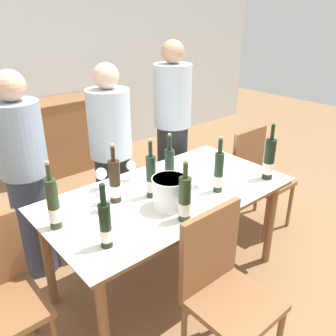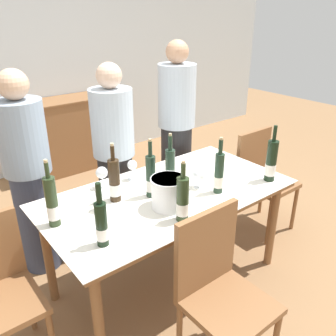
% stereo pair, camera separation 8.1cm
% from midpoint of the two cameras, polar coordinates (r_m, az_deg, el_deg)
% --- Properties ---
extents(ground_plane, '(12.00, 12.00, 0.00)m').
position_cam_midpoint_polar(ground_plane, '(2.83, -0.85, -17.37)').
color(ground_plane, olive).
extents(back_wall, '(8.00, 0.10, 2.80)m').
position_cam_midpoint_polar(back_wall, '(4.52, -24.18, 16.23)').
color(back_wall, silver).
rests_on(back_wall, ground_plane).
extents(sideboard_cabinet, '(1.18, 0.46, 0.89)m').
position_cam_midpoint_polar(sideboard_cabinet, '(4.59, -16.51, 5.12)').
color(sideboard_cabinet, brown).
rests_on(sideboard_cabinet, ground_plane).
extents(dining_table, '(1.69, 0.89, 0.75)m').
position_cam_midpoint_polar(dining_table, '(2.44, -0.95, -5.47)').
color(dining_table, brown).
rests_on(dining_table, ground_plane).
extents(ice_bucket, '(0.23, 0.23, 0.20)m').
position_cam_midpoint_polar(ice_bucket, '(2.18, -0.76, -3.87)').
color(ice_bucket, white).
rests_on(ice_bucket, dining_table).
extents(wine_bottle_0, '(0.06, 0.06, 0.36)m').
position_cam_midpoint_polar(wine_bottle_0, '(1.87, -11.25, -9.05)').
color(wine_bottle_0, black).
rests_on(wine_bottle_0, dining_table).
extents(wine_bottle_1, '(0.07, 0.07, 0.38)m').
position_cam_midpoint_polar(wine_bottle_1, '(2.04, 1.59, -5.16)').
color(wine_bottle_1, '#28381E').
rests_on(wine_bottle_1, dining_table).
extents(wine_bottle_2, '(0.07, 0.07, 0.39)m').
position_cam_midpoint_polar(wine_bottle_2, '(2.27, -9.53, -2.31)').
color(wine_bottle_2, '#332314').
rests_on(wine_bottle_2, dining_table).
extents(wine_bottle_3, '(0.07, 0.07, 0.40)m').
position_cam_midpoint_polar(wine_bottle_3, '(2.29, -3.74, -1.52)').
color(wine_bottle_3, '#1E3323').
rests_on(wine_bottle_3, dining_table).
extents(wine_bottle_4, '(0.07, 0.07, 0.40)m').
position_cam_midpoint_polar(wine_bottle_4, '(2.08, -18.96, -5.69)').
color(wine_bottle_4, '#28381E').
rests_on(wine_bottle_4, dining_table).
extents(wine_bottle_5, '(0.07, 0.07, 0.38)m').
position_cam_midpoint_polar(wine_bottle_5, '(2.45, -0.71, 0.04)').
color(wine_bottle_5, '#1E3323').
rests_on(wine_bottle_5, dining_table).
extents(wine_bottle_6, '(0.08, 0.08, 0.41)m').
position_cam_midpoint_polar(wine_bottle_6, '(2.62, 15.05, 1.18)').
color(wine_bottle_6, black).
rests_on(wine_bottle_6, dining_table).
extents(wine_bottle_7, '(0.06, 0.06, 0.39)m').
position_cam_midpoint_polar(wine_bottle_7, '(2.37, 7.16, -0.79)').
color(wine_bottle_7, '#1E3323').
rests_on(wine_bottle_7, dining_table).
extents(wine_glass_0, '(0.08, 0.08, 0.15)m').
position_cam_midpoint_polar(wine_glass_0, '(2.45, -11.63, -1.00)').
color(wine_glass_0, white).
rests_on(wine_glass_0, dining_table).
extents(wine_glass_1, '(0.07, 0.07, 0.14)m').
position_cam_midpoint_polar(wine_glass_1, '(2.18, -11.64, -4.50)').
color(wine_glass_1, white).
rests_on(wine_glass_1, dining_table).
extents(wine_glass_2, '(0.09, 0.09, 0.14)m').
position_cam_midpoint_polar(wine_glass_2, '(2.43, 3.92, -1.08)').
color(wine_glass_2, white).
rests_on(wine_glass_2, dining_table).
extents(wine_glass_3, '(0.07, 0.07, 0.15)m').
position_cam_midpoint_polar(wine_glass_3, '(2.54, -6.85, 0.23)').
color(wine_glass_3, white).
rests_on(wine_glass_3, dining_table).
extents(chair_right_end, '(0.42, 0.42, 0.90)m').
position_cam_midpoint_polar(chair_right_end, '(3.31, 13.41, -0.65)').
color(chair_right_end, brown).
rests_on(chair_right_end, ground_plane).
extents(chair_near_front, '(0.42, 0.42, 0.94)m').
position_cam_midpoint_polar(chair_near_front, '(2.02, 7.57, -17.80)').
color(chair_near_front, brown).
rests_on(chair_near_front, ground_plane).
extents(person_host, '(0.33, 0.33, 1.54)m').
position_cam_midpoint_polar(person_host, '(2.73, -22.52, -1.81)').
color(person_host, '#383F56').
rests_on(person_host, ground_plane).
extents(person_guest_left, '(0.33, 0.33, 1.53)m').
position_cam_midpoint_polar(person_guest_left, '(2.89, -9.78, 1.11)').
color(person_guest_left, '#262628').
rests_on(person_guest_left, ground_plane).
extents(person_guest_right, '(0.33, 0.33, 1.65)m').
position_cam_midpoint_polar(person_guest_right, '(3.25, -0.01, 5.33)').
color(person_guest_right, '#262628').
rests_on(person_guest_right, ground_plane).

